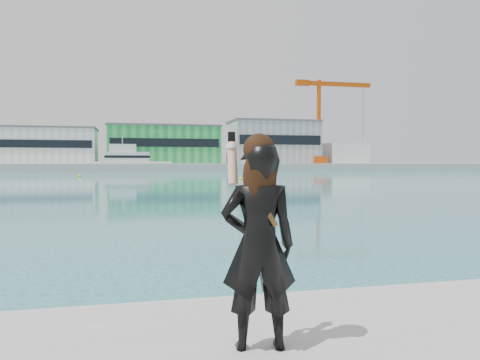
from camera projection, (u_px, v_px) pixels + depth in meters
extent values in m
cube|color=#9E9E99|center=(134.00, 167.00, 131.15)|extent=(320.00, 40.00, 2.00)
cube|color=silver|center=(49.00, 147.00, 123.91)|extent=(24.00, 15.00, 9.00)
cube|color=black|center=(44.00, 144.00, 116.50)|extent=(22.80, 0.20, 1.98)
cube|color=#59595B|center=(49.00, 129.00, 123.72)|extent=(24.48, 15.30, 0.50)
cube|color=#228A41|center=(163.00, 146.00, 130.82)|extent=(30.00, 16.00, 10.00)
cube|color=black|center=(166.00, 143.00, 122.93)|extent=(28.50, 0.20, 2.20)
cube|color=#59595B|center=(163.00, 127.00, 130.62)|extent=(30.60, 16.32, 0.50)
cube|color=gray|center=(273.00, 143.00, 138.18)|extent=(25.00, 15.00, 12.00)
cube|color=black|center=(281.00, 140.00, 130.77)|extent=(23.75, 0.20, 2.64)
cube|color=#59595B|center=(273.00, 122.00, 137.94)|extent=(25.50, 15.30, 0.50)
cube|color=silver|center=(344.00, 153.00, 141.44)|extent=(12.00, 10.00, 6.00)
cube|color=#CE480C|center=(318.00, 160.00, 135.32)|extent=(4.00, 4.00, 2.00)
cylinder|color=#CE480C|center=(319.00, 118.00, 134.85)|extent=(1.20, 1.20, 22.00)
cube|color=#CE480C|center=(338.00, 84.00, 135.85)|extent=(20.00, 1.20, 1.20)
cube|color=#CE480C|center=(303.00, 83.00, 133.31)|extent=(4.00, 1.60, 1.60)
cylinder|color=black|center=(363.00, 113.00, 138.01)|extent=(0.10, 0.10, 16.00)
cylinder|color=silver|center=(217.00, 149.00, 127.29)|extent=(0.16, 0.16, 8.00)
cube|color=orange|center=(219.00, 136.00, 127.30)|extent=(1.20, 0.04, 0.80)
cube|color=silver|center=(131.00, 167.00, 115.34)|extent=(19.25, 6.25, 2.53)
cube|color=silver|center=(127.00, 157.00, 114.95)|extent=(10.77, 4.97, 2.32)
cube|color=silver|center=(122.00, 148.00, 114.57)|extent=(6.51, 3.91, 1.90)
cube|color=black|center=(127.00, 157.00, 114.95)|extent=(10.99, 5.09, 0.63)
cylinder|color=silver|center=(122.00, 140.00, 114.49)|extent=(0.17, 0.17, 2.11)
sphere|color=#FAF00D|center=(241.00, 180.00, 63.97)|extent=(0.50, 0.50, 0.50)
sphere|color=#FAF00D|center=(79.00, 177.00, 75.33)|extent=(0.50, 0.50, 0.50)
imported|color=black|center=(259.00, 246.00, 4.06)|extent=(0.71, 0.51, 1.80)
sphere|color=black|center=(259.00, 149.00, 4.01)|extent=(0.28, 0.28, 0.28)
ellipsoid|color=black|center=(260.00, 176.00, 3.97)|extent=(0.30, 0.16, 0.48)
cylinder|color=tan|center=(232.00, 163.00, 4.11)|extent=(0.11, 0.22, 0.39)
cylinder|color=white|center=(232.00, 146.00, 4.15)|extent=(0.11, 0.11, 0.04)
cube|color=black|center=(232.00, 139.00, 4.18)|extent=(0.07, 0.02, 0.13)
cube|color=#4C2D14|center=(264.00, 206.00, 3.97)|extent=(0.25, 0.05, 0.37)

